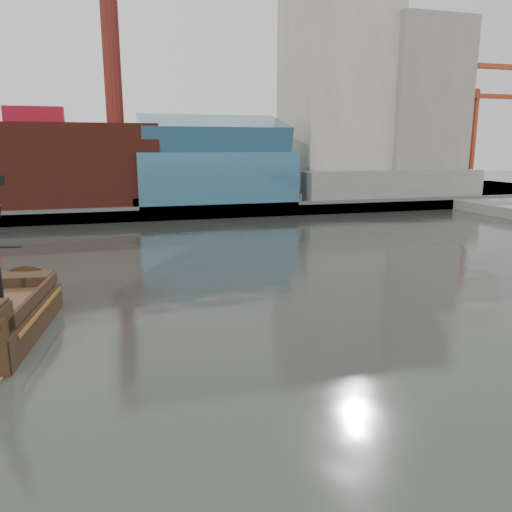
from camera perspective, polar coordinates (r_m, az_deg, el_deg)
name	(u,v)px	position (r m, az deg, el deg)	size (l,w,h in m)	color
ground	(279,359)	(32.15, 2.64, -11.63)	(400.00, 400.00, 0.00)	#2C2F2A
promenade_far	(154,199)	(120.75, -11.59, 6.45)	(220.00, 60.00, 2.00)	slate
seawall	(168,213)	(91.52, -10.05, 4.85)	(220.00, 1.00, 2.60)	#4C4C49
skyline	(177,91)	(113.86, -9.06, 18.08)	(149.00, 45.00, 62.00)	brown
crane_a	(471,122)	(140.91, 23.34, 13.92)	(22.50, 4.00, 32.25)	slate
crane_b	(474,137)	(154.62, 23.67, 12.36)	(19.10, 4.00, 26.25)	slate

